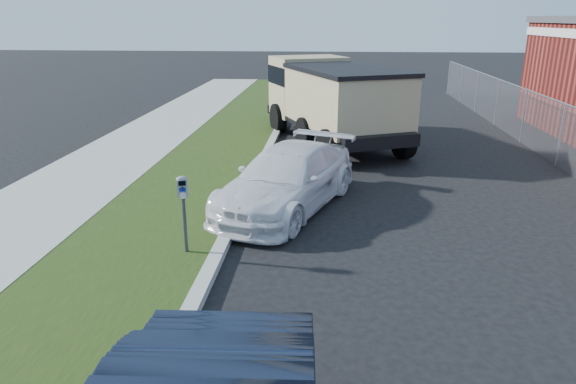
{
  "coord_description": "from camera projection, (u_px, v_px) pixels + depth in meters",
  "views": [
    {
      "loc": [
        -0.66,
        -8.1,
        4.11
      ],
      "look_at": [
        -1.4,
        1.0,
        1.0
      ],
      "focal_mm": 32.0,
      "sensor_mm": 36.0,
      "label": 1
    }
  ],
  "objects": [
    {
      "name": "ground",
      "position": [
        363.0,
        267.0,
        8.92
      ],
      "size": [
        120.0,
        120.0,
        0.0
      ],
      "primitive_type": "plane",
      "color": "black",
      "rests_on": "ground"
    },
    {
      "name": "parking_meter",
      "position": [
        183.0,
        198.0,
        8.88
      ],
      "size": [
        0.22,
        0.18,
        1.41
      ],
      "rotation": [
        0.0,
        0.0,
        0.31
      ],
      "color": "#3F4247",
      "rests_on": "ground"
    },
    {
      "name": "dump_truck",
      "position": [
        330.0,
        97.0,
        17.49
      ],
      "size": [
        5.12,
        7.42,
        2.74
      ],
      "rotation": [
        0.0,
        0.0,
        0.41
      ],
      "color": "black",
      "rests_on": "ground"
    },
    {
      "name": "streetside",
      "position": [
        102.0,
        213.0,
        11.21
      ],
      "size": [
        6.12,
        50.0,
        0.15
      ],
      "color": "gray",
      "rests_on": "ground"
    },
    {
      "name": "chainlink_fence",
      "position": [
        563.0,
        123.0,
        14.66
      ],
      "size": [
        0.06,
        30.06,
        30.0
      ],
      "color": "slate",
      "rests_on": "ground"
    },
    {
      "name": "white_wagon",
      "position": [
        288.0,
        178.0,
        11.57
      ],
      "size": [
        3.48,
        5.09,
        1.37
      ],
      "primitive_type": "imported",
      "rotation": [
        0.0,
        0.0,
        -0.37
      ],
      "color": "white",
      "rests_on": "ground"
    }
  ]
}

